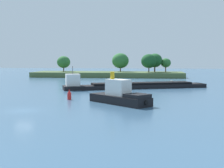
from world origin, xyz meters
name	(u,v)px	position (x,y,z in m)	size (l,w,h in m)	color
ground_plane	(24,111)	(0.00, 0.00, 0.00)	(400.00, 400.00, 0.00)	#3D607F
treeline_island	(116,70)	(4.14, 84.35, 2.92)	(60.50, 16.74, 9.70)	#4C6038
tugboat	(120,96)	(12.85, 8.25, 1.32)	(10.87, 10.35, 5.15)	black
cargo_barge	(132,85)	(13.43, 34.92, 0.81)	(35.38, 17.44, 5.55)	black
fishing_skiff	(172,83)	(24.33, 50.11, 0.26)	(4.57, 4.14, 0.97)	navy
channel_buoy_red	(69,95)	(3.32, 12.41, 0.81)	(0.70, 0.70, 1.90)	red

